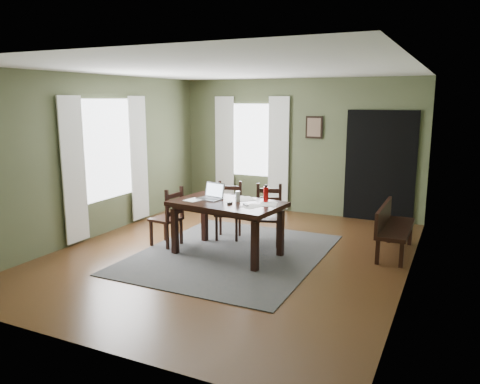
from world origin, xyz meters
The scene contains 25 objects.
ground centered at (0.00, 0.00, -0.01)m, with size 5.00×6.00×0.01m.
room_shell centered at (0.00, 0.00, 1.80)m, with size 5.02×6.02×2.71m.
rug centered at (0.00, 0.00, 0.01)m, with size 2.60×3.20×0.01m.
dining_table centered at (-0.04, -0.06, 0.71)m, with size 1.71×1.15×0.80m.
chair_end centered at (-1.08, -0.07, 0.46)m, with size 0.46×0.46×0.94m.
chair_back_left centered at (-0.41, 0.74, 0.46)m, with size 0.51×0.51×0.93m.
chair_back_right centered at (0.30, 0.70, 0.47)m, with size 0.52×0.52×0.95m.
bench centered at (2.15, 1.06, 0.45)m, with size 0.43×1.33×0.75m.
laptop centered at (-0.34, 0.03, 0.88)m, with size 0.40×0.34×0.24m.
computer_mouse centered at (0.06, -0.17, 0.83)m, with size 0.05×0.08×0.03m, color #3F3F42.
tv_remote centered at (0.30, -0.14, 0.82)m, with size 0.04×0.16×0.02m, color black.
drinking_glass centered at (0.09, 0.03, 0.89)m, with size 0.07×0.07×0.15m, color silver.
water_bottle centered at (0.48, 0.17, 0.93)m, with size 0.09×0.09×0.26m.
paper_a centered at (-0.55, -0.15, 0.82)m, with size 0.21×0.28×0.00m, color white.
paper_b centered at (0.41, -0.17, 0.82)m, with size 0.22×0.28×0.00m, color white.
paper_c centered at (0.11, 0.24, 0.82)m, with size 0.26×0.34×0.00m, color white.
paper_d centered at (0.57, 0.05, 0.82)m, with size 0.24×0.31×0.00m, color white.
window_left centered at (-2.47, 0.20, 1.45)m, with size 0.01×1.30×1.70m.
window_back centered at (-1.00, 2.97, 1.45)m, with size 1.00×0.01×1.50m.
curtain_left_near centered at (-2.44, -0.62, 1.20)m, with size 0.03×0.48×2.30m.
curtain_left_far centered at (-2.44, 1.02, 1.20)m, with size 0.03×0.48×2.30m.
curtain_back_left centered at (-1.62, 2.94, 1.20)m, with size 0.44×0.03×2.30m.
curtain_back_right centered at (-0.38, 2.94, 1.20)m, with size 0.44×0.03×2.30m.
framed_picture centered at (0.35, 2.97, 1.75)m, with size 0.34×0.03×0.44m.
doorway_back centered at (1.65, 2.97, 1.05)m, with size 1.30×0.03×2.10m.
Camera 1 is at (3.00, -6.03, 2.29)m, focal length 35.00 mm.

